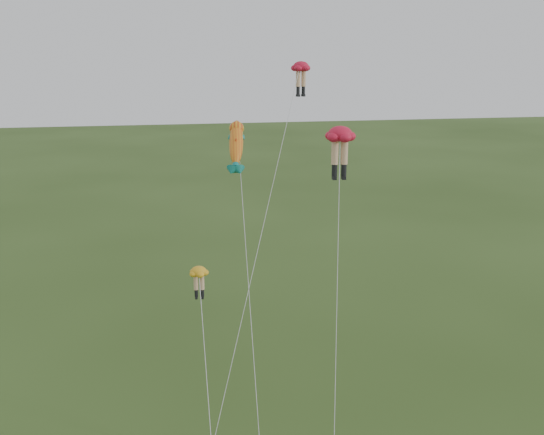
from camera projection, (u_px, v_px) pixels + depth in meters
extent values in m
ellipsoid|color=red|center=(301.00, 66.00, 38.73)|extent=(1.62, 1.62, 0.65)
cylinder|color=#DDAB82|center=(298.00, 79.00, 38.84)|extent=(0.29, 0.29, 0.99)
cylinder|color=black|center=(298.00, 90.00, 39.04)|extent=(0.23, 0.23, 0.50)
cube|color=black|center=(298.00, 96.00, 39.12)|extent=(0.24, 0.32, 0.14)
cylinder|color=#DDAB82|center=(304.00, 79.00, 39.02)|extent=(0.29, 0.29, 0.99)
cylinder|color=black|center=(303.00, 90.00, 39.21)|extent=(0.23, 0.23, 0.50)
cube|color=black|center=(303.00, 95.00, 39.30)|extent=(0.24, 0.32, 0.14)
cylinder|color=silver|center=(261.00, 235.00, 34.24)|extent=(7.54, 13.14, 18.89)
ellipsoid|color=red|center=(340.00, 134.00, 30.96)|extent=(1.75, 1.75, 0.81)
cylinder|color=#DDAB82|center=(335.00, 152.00, 31.18)|extent=(0.36, 0.36, 1.24)
cylinder|color=black|center=(334.00, 170.00, 31.42)|extent=(0.28, 0.28, 0.62)
cube|color=black|center=(334.00, 178.00, 31.53)|extent=(0.23, 0.38, 0.18)
cylinder|color=#DDAB82|center=(344.00, 152.00, 31.23)|extent=(0.36, 0.36, 1.24)
cylinder|color=black|center=(344.00, 170.00, 31.48)|extent=(0.28, 0.28, 0.62)
cube|color=black|center=(344.00, 178.00, 31.58)|extent=(0.23, 0.38, 0.18)
cylinder|color=silver|center=(337.00, 299.00, 29.29)|extent=(2.11, 7.31, 15.79)
ellipsoid|color=gold|center=(199.00, 271.00, 29.23)|extent=(1.08, 1.08, 0.49)
cylinder|color=#DDAB82|center=(196.00, 282.00, 29.37)|extent=(0.22, 0.22, 0.74)
cylinder|color=black|center=(196.00, 293.00, 29.52)|extent=(0.17, 0.17, 0.37)
cube|color=black|center=(196.00, 298.00, 29.58)|extent=(0.15, 0.23, 0.11)
cylinder|color=#DDAB82|center=(202.00, 282.00, 29.39)|extent=(0.22, 0.22, 0.74)
cylinder|color=black|center=(202.00, 293.00, 29.54)|extent=(0.17, 0.17, 0.37)
cube|color=black|center=(203.00, 297.00, 29.60)|extent=(0.15, 0.23, 0.11)
cylinder|color=silver|center=(207.00, 388.00, 27.44)|extent=(0.10, 6.28, 9.45)
ellipsoid|color=orange|center=(236.00, 142.00, 34.72)|extent=(1.40, 3.17, 2.86)
sphere|color=orange|center=(236.00, 142.00, 34.72)|extent=(1.10, 1.40, 1.27)
cone|color=#127970|center=(236.00, 142.00, 34.72)|extent=(0.89, 1.29, 1.21)
cone|color=#127970|center=(236.00, 142.00, 34.72)|extent=(0.89, 1.29, 1.21)
cone|color=#127970|center=(236.00, 142.00, 34.72)|extent=(0.51, 0.72, 0.68)
cone|color=#127970|center=(236.00, 142.00, 34.72)|extent=(0.51, 0.72, 0.68)
cone|color=#BC3B13|center=(236.00, 142.00, 34.72)|extent=(0.55, 0.73, 0.67)
cylinder|color=silver|center=(248.00, 293.00, 31.67)|extent=(0.37, 10.38, 14.45)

